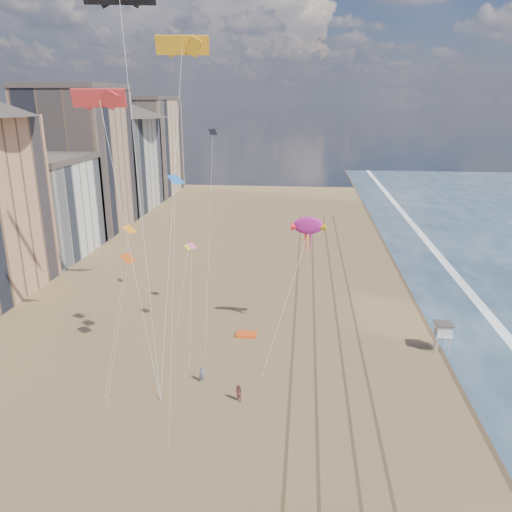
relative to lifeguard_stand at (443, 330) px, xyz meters
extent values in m
plane|color=#42301E|center=(4.25, 16.13, -2.56)|extent=(260.00, 260.00, 0.00)
plane|color=white|center=(8.45, 16.13, -2.56)|extent=(260.00, 260.00, 0.00)
cube|color=brown|center=(-15.95, 6.13, -2.56)|extent=(0.28, 120.00, 0.01)
cube|color=brown|center=(-13.55, 6.13, -2.56)|extent=(0.28, 120.00, 0.01)
cube|color=brown|center=(-10.75, 6.13, -2.56)|extent=(0.28, 120.00, 0.01)
cube|color=brown|center=(-8.55, 6.13, -2.56)|extent=(0.28, 120.00, 0.01)
cube|color=silver|center=(-59.75, 30.13, 5.43)|extent=(14.00, 18.00, 16.00)
cube|color=#473D38|center=(-59.75, 30.13, 13.93)|extent=(14.28, 18.36, 1.00)
cube|color=tan|center=(-60.75, 48.13, 11.43)|extent=(16.00, 20.00, 28.00)
cube|color=#473D38|center=(-60.75, 48.13, 25.93)|extent=(16.32, 20.40, 1.00)
cube|color=#BCB2A3|center=(-60.25, 68.13, 8.43)|extent=(15.00, 22.00, 22.00)
cone|color=#473D38|center=(-60.25, 68.13, 21.63)|extent=(34.22, 34.22, 4.40)
cube|color=tan|center=(-60.75, 90.13, 10.43)|extent=(16.00, 24.00, 26.00)
cube|color=#473D38|center=(-60.75, 90.13, 23.93)|extent=(16.32, 24.48, 1.00)
cylinder|color=silver|center=(-0.61, -0.61, -1.64)|extent=(0.12, 0.12, 1.84)
cylinder|color=silver|center=(0.61, -0.61, -1.64)|extent=(0.12, 0.12, 1.84)
cylinder|color=silver|center=(-0.61, 0.61, -1.64)|extent=(0.12, 0.12, 1.84)
cylinder|color=silver|center=(0.61, 0.61, -1.64)|extent=(0.12, 0.12, 1.84)
cube|color=silver|center=(0.00, 0.00, -0.57)|extent=(1.64, 1.64, 0.12)
cube|color=silver|center=(0.00, 0.00, 0.05)|extent=(1.54, 1.54, 1.13)
cube|color=#473D38|center=(0.00, 0.00, 0.71)|extent=(1.84, 1.84, 0.10)
cube|color=#FF4D15|center=(-21.38, 1.64, -2.43)|extent=(2.37, 1.52, 0.27)
ellipsoid|color=#AF1A7E|center=(-14.67, 2.56, 10.44)|extent=(3.81, 0.72, 2.26)
cone|color=red|center=(-16.03, 2.56, 10.27)|extent=(1.02, 0.85, 0.85)
cone|color=yellow|center=(-13.31, 2.56, 10.27)|extent=(1.02, 0.85, 0.85)
cylinder|color=silver|center=(-16.73, -2.16, 3.51)|extent=(0.03, 0.03, 15.94)
imported|color=slate|center=(-24.49, -8.52, -1.79)|extent=(0.64, 0.50, 1.55)
imported|color=#8C4947|center=(-20.52, -11.52, -1.73)|extent=(1.03, 1.01, 1.68)
cube|color=#F8A61A|center=(-28.51, 5.81, 28.93)|extent=(5.72, 1.87, 1.94)
cube|color=red|center=(-33.99, -4.34, 23.57)|extent=(4.90, 1.63, 1.67)
plane|color=#E0578E|center=(-27.48, 2.10, 7.90)|extent=(1.51, 1.53, 0.44)
plane|color=black|center=(-25.64, 6.67, 19.97)|extent=(1.33, 1.24, 0.60)
plane|color=blue|center=(-26.62, -6.70, 16.64)|extent=(1.86, 1.88, 0.67)
plane|color=#C94612|center=(-32.50, -4.33, 8.31)|extent=(1.96, 1.99, 0.62)
plane|color=yellow|center=(-29.59, 9.22, 5.63)|extent=(1.43, 1.43, 0.38)
plane|color=orange|center=(-33.08, -1.75, 10.66)|extent=(1.66, 1.72, 0.61)
camera|label=1|loc=(-15.06, -50.12, 23.41)|focal=35.00mm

